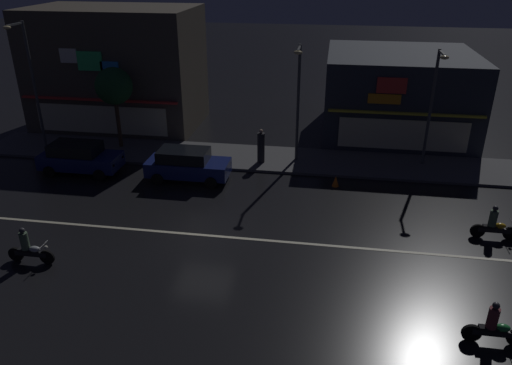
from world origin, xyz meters
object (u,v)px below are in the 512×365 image
object	(u,v)px
streetlamp_west	(31,77)
parked_car_trailing	(80,157)
pedestrian_on_sidewalk	(261,147)
motorcycle_opposite_lane	(28,248)
streetlamp_mid	(298,94)
traffic_cone	(336,181)
streetlamp_east	(433,99)
motorcycle_lead	(494,327)
parked_car_near_kerb	(187,164)
motorcycle_following	(494,225)

from	to	relation	value
streetlamp_west	parked_car_trailing	size ratio (longest dim) A/B	1.72
pedestrian_on_sidewalk	motorcycle_opposite_lane	xyz separation A→B (m)	(-7.36, -11.04, -0.40)
motorcycle_opposite_lane	pedestrian_on_sidewalk	bearing A→B (deg)	-116.20
streetlamp_mid	pedestrian_on_sidewalk	world-z (taller)	streetlamp_mid
traffic_cone	parked_car_trailing	bearing A→B (deg)	-178.54
parked_car_trailing	motorcycle_opposite_lane	world-z (taller)	parked_car_trailing
streetlamp_east	motorcycle_lead	xyz separation A→B (m)	(0.02, -13.79, -3.30)
streetlamp_mid	parked_car_near_kerb	bearing A→B (deg)	-149.93
parked_car_trailing	motorcycle_opposite_lane	bearing A→B (deg)	104.61
streetlamp_mid	traffic_cone	xyz separation A→B (m)	(2.28, -2.79, -3.72)
motorcycle_lead	motorcycle_opposite_lane	size ratio (longest dim) A/B	1.00
streetlamp_mid	motorcycle_following	distance (m)	11.70
parked_car_near_kerb	motorcycle_opposite_lane	world-z (taller)	parked_car_near_kerb
motorcycle_opposite_lane	traffic_cone	size ratio (longest dim) A/B	3.45
pedestrian_on_sidewalk	motorcycle_lead	size ratio (longest dim) A/B	1.02
parked_car_trailing	motorcycle_lead	bearing A→B (deg)	151.20
streetlamp_mid	motorcycle_lead	bearing A→B (deg)	-62.00
motorcycle_following	traffic_cone	world-z (taller)	motorcycle_following
streetlamp_mid	motorcycle_opposite_lane	xyz separation A→B (m)	(-9.29, -11.56, -3.36)
parked_car_near_kerb	pedestrian_on_sidewalk	bearing A→B (deg)	-143.22
parked_car_near_kerb	motorcycle_following	distance (m)	14.77
streetlamp_west	pedestrian_on_sidewalk	size ratio (longest dim) A/B	3.81
streetlamp_east	motorcycle_following	xyz separation A→B (m)	(1.74, -7.35, -3.30)
streetlamp_west	parked_car_trailing	distance (m)	5.82
motorcycle_following	motorcycle_opposite_lane	size ratio (longest dim) A/B	1.00
streetlamp_east	traffic_cone	distance (m)	6.84
streetlamp_mid	parked_car_near_kerb	size ratio (longest dim) A/B	1.50
streetlamp_mid	pedestrian_on_sidewalk	bearing A→B (deg)	-164.84
streetlamp_mid	pedestrian_on_sidewalk	xyz separation A→B (m)	(-1.93, -0.52, -2.96)
motorcycle_lead	motorcycle_opposite_lane	xyz separation A→B (m)	(-16.40, 1.80, 0.00)
streetlamp_west	motorcycle_lead	distance (m)	26.04
parked_car_near_kerb	parked_car_trailing	world-z (taller)	same
parked_car_near_kerb	motorcycle_following	size ratio (longest dim) A/B	2.26
parked_car_trailing	traffic_cone	world-z (taller)	parked_car_trailing
motorcycle_lead	motorcycle_opposite_lane	distance (m)	16.50
streetlamp_west	pedestrian_on_sidewalk	xyz separation A→B (m)	(13.29, -0.01, -3.45)
streetlamp_mid	streetlamp_east	world-z (taller)	streetlamp_mid
motorcycle_lead	motorcycle_following	distance (m)	6.67
motorcycle_lead	parked_car_trailing	bearing A→B (deg)	-34.27
parked_car_trailing	streetlamp_east	bearing A→B (deg)	-169.12
streetlamp_west	pedestrian_on_sidewalk	bearing A→B (deg)	-0.03
motorcycle_following	streetlamp_east	bearing A→B (deg)	99.84
motorcycle_lead	streetlamp_west	bearing A→B (deg)	-35.38
pedestrian_on_sidewalk	parked_car_near_kerb	bearing A→B (deg)	179.98
parked_car_trailing	motorcycle_lead	size ratio (longest dim) A/B	2.26
streetlamp_west	streetlamp_mid	distance (m)	15.23
streetlamp_east	parked_car_near_kerb	xyz separation A→B (m)	(-12.54, -3.59, -3.06)
streetlamp_west	traffic_cone	xyz separation A→B (m)	(17.50, -2.27, -4.21)
motorcycle_following	motorcycle_lead	bearing A→B (deg)	-108.38
parked_car_near_kerb	parked_car_trailing	size ratio (longest dim) A/B	1.00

